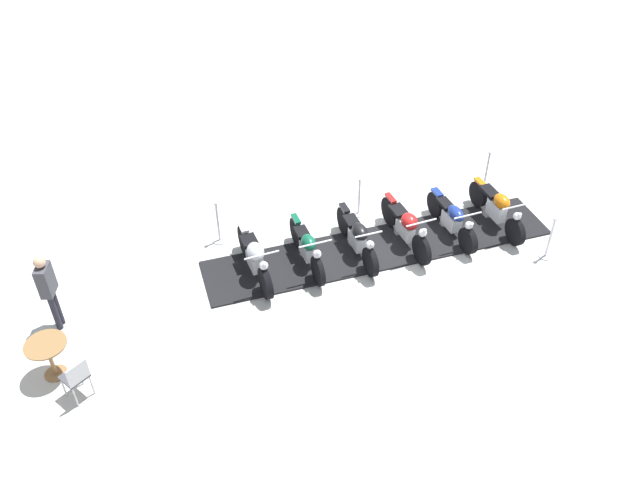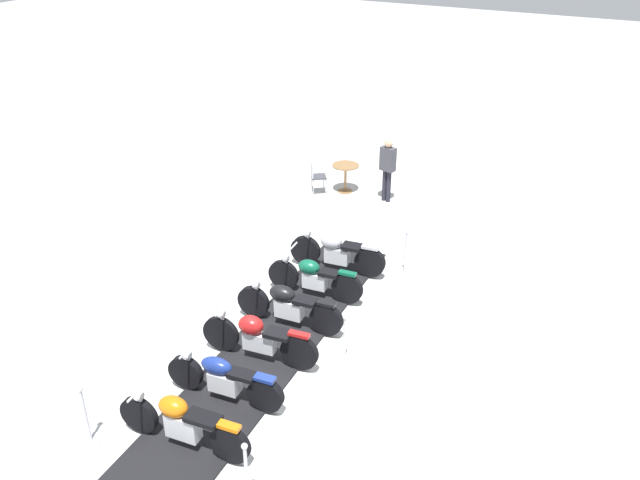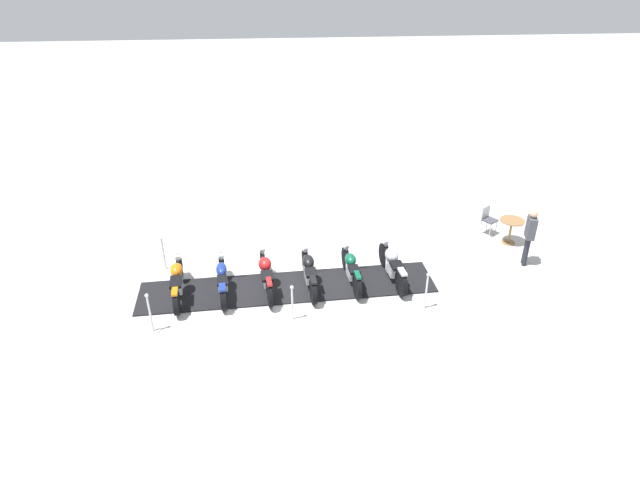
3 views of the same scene
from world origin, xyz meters
TOP-DOWN VIEW (x-y plane):
  - ground_plane at (0.00, 0.00)m, footprint 80.00×80.00m
  - display_platform at (0.00, 0.00)m, footprint 8.02×1.91m
  - motorcycle_chrome at (-2.87, -0.18)m, footprint 0.72×2.17m
  - motorcycle_forest at (-1.72, -0.13)m, footprint 0.71×2.07m
  - motorcycle_black at (-0.57, -0.06)m, footprint 0.61×2.19m
  - motorcycle_maroon at (0.58, -0.01)m, footprint 0.72×2.21m
  - motorcycle_navy at (1.73, 0.06)m, footprint 0.67×2.10m
  - motorcycle_copper at (2.87, 0.12)m, footprint 0.71×2.23m
  - stanchion_left_front at (-3.45, 1.21)m, footprint 0.34×0.34m
  - stanchion_right_rear at (3.45, -1.21)m, footprint 0.31×0.31m
  - stanchion_left_rear at (3.30, 1.57)m, footprint 0.32×0.32m
  - stanchion_left_mid at (-0.07, 1.39)m, footprint 0.34×0.34m
  - cafe_table at (-6.89, -1.90)m, footprint 0.74×0.74m
  - cafe_chair_near_table at (-6.40, -2.56)m, footprint 0.56×0.56m
  - bystander_person at (-6.84, -0.65)m, footprint 0.31×0.44m

SIDE VIEW (x-z plane):
  - ground_plane at x=0.00m, z-range 0.00..0.00m
  - display_platform at x=0.00m, z-range 0.00..0.04m
  - stanchion_left_mid at x=-0.07m, z-range -0.20..0.82m
  - stanchion_left_front at x=-3.45m, z-range -0.20..0.88m
  - stanchion_right_rear at x=3.45m, z-range -0.17..0.89m
  - stanchion_left_rear at x=3.30m, z-range -0.19..0.92m
  - motorcycle_navy at x=1.73m, z-range 0.00..0.90m
  - motorcycle_forest at x=-1.72m, z-range 0.00..0.96m
  - motorcycle_black at x=-0.57m, z-range 0.01..0.97m
  - motorcycle_copper at x=2.87m, z-range 0.03..0.97m
  - motorcycle_chrome at x=-2.87m, z-range 0.01..1.00m
  - motorcycle_maroon at x=0.58m, z-range 0.01..1.02m
  - cafe_chair_near_table at x=-6.40m, z-range 0.09..1.00m
  - cafe_table at x=-6.89m, z-range 0.20..0.99m
  - bystander_person at x=-6.84m, z-range 0.17..1.91m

